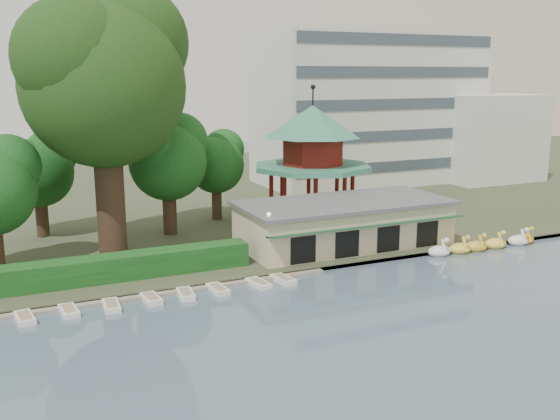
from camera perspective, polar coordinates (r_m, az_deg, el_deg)
ground_plane at (r=33.35m, az=10.08°, el=-14.85°), size 220.00×220.00×0.00m
shore at (r=79.56m, az=-11.55°, el=1.24°), size 220.00×70.00×0.40m
embankment at (r=47.38m, az=-1.86°, el=-6.12°), size 220.00×0.60×0.30m
dock at (r=44.36m, az=-16.41°, el=-7.98°), size 34.00×1.60×0.24m
boathouse at (r=55.12m, az=5.87°, el=-1.14°), size 18.60×9.39×3.90m
pavilion at (r=63.83m, az=2.97°, el=5.41°), size 12.40×12.40×13.50m
office_building at (r=88.78m, az=9.87°, el=8.64°), size 38.00×18.00×20.00m
hedge at (r=46.86m, az=-20.73°, el=-5.67°), size 30.00×2.00×1.80m
lamp_post at (r=48.56m, az=-1.03°, el=-1.74°), size 0.36×0.36×4.28m
big_tree at (r=53.11m, az=-15.73°, el=12.07°), size 14.45×13.47×22.26m
small_trees at (r=56.58m, az=-18.59°, el=3.37°), size 38.86×16.65×11.27m
swan_boats at (r=58.13m, az=18.37°, el=-3.01°), size 11.69×1.94×1.92m
moored_rowboats at (r=42.99m, az=-17.09°, el=-8.60°), size 29.37×2.68×0.36m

